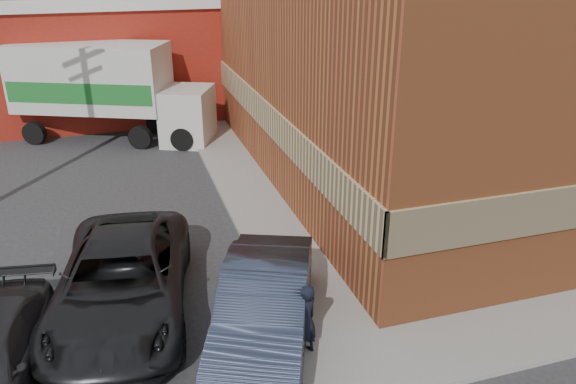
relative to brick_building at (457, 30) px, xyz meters
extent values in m
plane|color=#28282B|center=(-8.50, -9.00, -4.68)|extent=(90.00, 90.00, 0.00)
cube|color=#A05029|center=(0.00, 0.00, -0.18)|extent=(14.00, 18.00, 9.00)
cube|color=tan|center=(-7.04, 0.00, -2.38)|extent=(0.08, 18.16, 1.00)
cube|color=gray|center=(-7.90, 0.00, -4.62)|extent=(1.80, 18.00, 0.12)
cube|color=maroon|center=(-14.50, 11.00, -2.18)|extent=(16.00, 8.00, 5.00)
imported|color=black|center=(-8.70, -9.25, -3.81)|extent=(0.66, 0.58, 1.51)
imported|color=#293045|center=(-9.30, -8.50, -3.88)|extent=(3.38, 5.16, 1.61)
imported|color=black|center=(-11.94, -6.72, -3.87)|extent=(3.60, 6.19, 1.62)
cube|color=silver|center=(-12.50, 6.32, -2.11)|extent=(6.53, 4.70, 2.63)
cube|color=#1C6927|center=(-13.00, 5.21, -2.51)|extent=(5.35, 2.42, 0.81)
cube|color=silver|center=(-8.90, 4.71, -3.57)|extent=(2.57, 2.77, 2.22)
cylinder|color=black|center=(-14.94, 6.31, -4.23)|extent=(0.95, 0.65, 0.91)
cylinder|color=black|center=(-14.11, 8.16, -4.23)|extent=(0.95, 0.65, 0.91)
cylinder|color=black|center=(-10.88, 4.49, -4.23)|extent=(0.95, 0.65, 0.91)
cylinder|color=black|center=(-10.05, 6.33, -4.23)|extent=(0.95, 0.65, 0.91)
cylinder|color=black|center=(-9.32, 3.78, -4.23)|extent=(0.95, 0.65, 0.91)
cylinder|color=black|center=(-8.49, 5.63, -4.23)|extent=(0.95, 0.65, 0.91)
camera|label=1|loc=(-11.58, -17.45, 2.59)|focal=35.00mm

